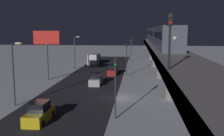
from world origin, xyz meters
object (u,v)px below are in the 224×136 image
object	(u,v)px
delivery_van	(94,59)
traffic_light_distant	(132,43)
rail_signal	(170,31)
traffic_light_far	(130,47)
sedan_red	(113,71)
sedan_silver	(96,80)
traffic_light_mid	(127,55)
traffic_light_near	(115,79)
sedan_yellow	(39,113)
subway_train	(157,35)
commercial_billboard	(47,42)

from	to	relation	value
delivery_van	traffic_light_distant	world-z (taller)	traffic_light_distant
rail_signal	traffic_light_far	xyz separation A→B (m)	(4.44, -57.56, -4.74)
sedan_red	traffic_light_distant	bearing A→B (deg)	86.66
sedan_silver	delivery_van	size ratio (longest dim) A/B	0.58
sedan_red	traffic_light_far	distance (m)	24.65
sedan_silver	traffic_light_mid	bearing A→B (deg)	61.93
traffic_light_near	traffic_light_far	xyz separation A→B (m)	(0.00, -50.92, 0.00)
rail_signal	sedan_silver	distance (m)	26.31
sedan_yellow	traffic_light_distant	xyz separation A→B (m)	(-7.50, -77.74, 3.41)
rail_signal	sedan_red	distance (m)	35.08
rail_signal	traffic_light_mid	world-z (taller)	rail_signal
subway_train	rail_signal	distance (m)	40.28
sedan_silver	traffic_light_mid	xyz separation A→B (m)	(-4.70, -8.81, 3.40)
subway_train	sedan_red	distance (m)	13.72
sedan_red	commercial_billboard	bearing A→B (deg)	-149.26
traffic_light_far	traffic_light_distant	size ratio (longest dim) A/B	1.00
sedan_red	traffic_light_near	distance (m)	27.05
sedan_yellow	delivery_van	world-z (taller)	delivery_van
rail_signal	traffic_light_near	size ratio (longest dim) A/B	0.62
subway_train	traffic_light_mid	distance (m)	11.08
rail_signal	sedan_silver	xyz separation A→B (m)	(9.14, -23.29, -8.13)
delivery_van	traffic_light_far	distance (m)	12.63
rail_signal	sedan_red	size ratio (longest dim) A/B	0.90
sedan_silver	traffic_light_far	size ratio (longest dim) A/B	0.67
subway_train	traffic_light_far	xyz separation A→B (m)	(6.54, -17.35, -3.79)
rail_signal	delivery_van	xyz separation A→B (m)	(13.94, -49.75, -7.59)
commercial_billboard	subway_train	bearing A→B (deg)	-146.74
sedan_red	traffic_light_far	world-z (taller)	traffic_light_far
traffic_light_far	traffic_light_distant	xyz separation A→B (m)	(0.00, -25.46, 0.00)
subway_train	traffic_light_mid	xyz separation A→B (m)	(6.54, 8.10, -3.79)
traffic_light_mid	traffic_light_far	distance (m)	25.46
traffic_light_distant	traffic_light_near	bearing A→B (deg)	90.00
sedan_yellow	traffic_light_far	world-z (taller)	traffic_light_far
sedan_red	delivery_van	world-z (taller)	delivery_van
subway_train	traffic_light_mid	bearing A→B (deg)	51.10
subway_train	commercial_billboard	world-z (taller)	subway_train
sedan_yellow	traffic_light_mid	xyz separation A→B (m)	(-7.50, -26.82, 3.41)
commercial_billboard	traffic_light_distant	bearing A→B (deg)	-104.13
traffic_light_mid	sedan_yellow	bearing A→B (deg)	74.38
sedan_yellow	traffic_light_near	distance (m)	8.35
sedan_yellow	commercial_billboard	distance (m)	23.15
sedan_silver	traffic_light_near	distance (m)	17.63
traffic_light_mid	commercial_billboard	xyz separation A→B (m)	(14.20, 5.50, 2.63)
traffic_light_near	traffic_light_far	distance (m)	50.92
subway_train	sedan_yellow	distance (m)	38.32
sedan_silver	commercial_billboard	distance (m)	11.73
traffic_light_near	traffic_light_distant	size ratio (longest dim) A/B	1.00
traffic_light_mid	traffic_light_distant	distance (m)	50.92
sedan_red	subway_train	bearing A→B (deg)	36.11
traffic_light_near	commercial_billboard	distance (m)	24.63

